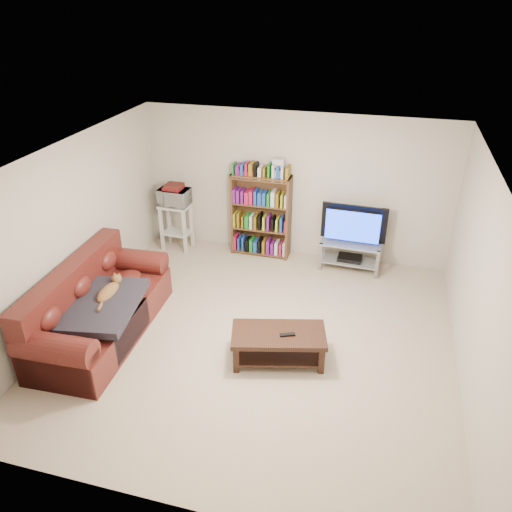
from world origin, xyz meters
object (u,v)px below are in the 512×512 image
(sofa, at_px, (96,311))
(bookshelf, at_px, (261,214))
(coffee_table, at_px, (278,341))
(tv_stand, at_px, (350,251))

(sofa, height_order, bookshelf, bookshelf)
(coffee_table, height_order, bookshelf, bookshelf)
(sofa, bearing_deg, bookshelf, 58.76)
(coffee_table, bearing_deg, sofa, 168.02)
(coffee_table, relative_size, bookshelf, 0.87)
(tv_stand, bearing_deg, sofa, -137.25)
(tv_stand, relative_size, bookshelf, 0.69)
(coffee_table, height_order, tv_stand, tv_stand)
(sofa, xyz_separation_m, bookshelf, (1.51, 2.72, 0.39))
(coffee_table, bearing_deg, tv_stand, 62.15)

